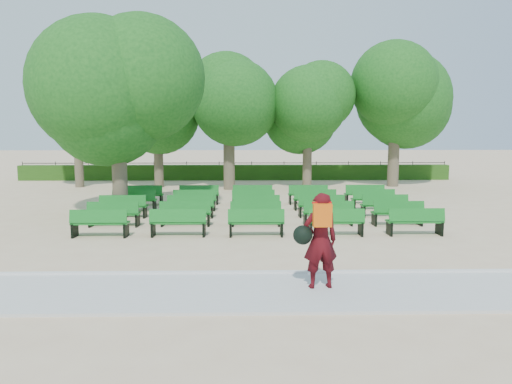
% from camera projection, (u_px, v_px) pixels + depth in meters
% --- Properties ---
extents(ground, '(120.00, 120.00, 0.00)m').
position_uv_depth(ground, '(227.00, 221.00, 16.52)').
color(ground, '#CEAF88').
extents(paving, '(30.00, 2.20, 0.06)m').
position_uv_depth(paving, '(212.00, 292.00, 9.17)').
color(paving, '#BABBB5').
rests_on(paving, ground).
extents(curb, '(30.00, 0.12, 0.10)m').
position_uv_depth(curb, '(216.00, 274.00, 10.31)').
color(curb, silver).
rests_on(curb, ground).
extents(hedge, '(26.00, 0.70, 0.90)m').
position_uv_depth(hedge, '(235.00, 172.00, 30.35)').
color(hedge, '#244E14').
rests_on(hedge, ground).
extents(fence, '(26.00, 0.10, 1.02)m').
position_uv_depth(fence, '(235.00, 179.00, 30.80)').
color(fence, black).
rests_on(fence, ground).
extents(tree_line, '(21.80, 6.80, 7.04)m').
position_uv_depth(tree_line, '(234.00, 187.00, 26.44)').
color(tree_line, '#1D5D1A').
rests_on(tree_line, ground).
extents(bench_array, '(1.60, 0.52, 1.00)m').
position_uv_depth(bench_array, '(255.00, 215.00, 17.29)').
color(bench_array, '#126C1E').
rests_on(bench_array, ground).
extents(tree_among, '(4.64, 4.64, 6.22)m').
position_uv_depth(tree_among, '(117.00, 97.00, 16.99)').
color(tree_among, brown).
rests_on(tree_among, ground).
extents(person, '(0.87, 0.55, 1.79)m').
position_uv_depth(person, '(319.00, 239.00, 9.25)').
color(person, '#41090E').
rests_on(person, ground).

